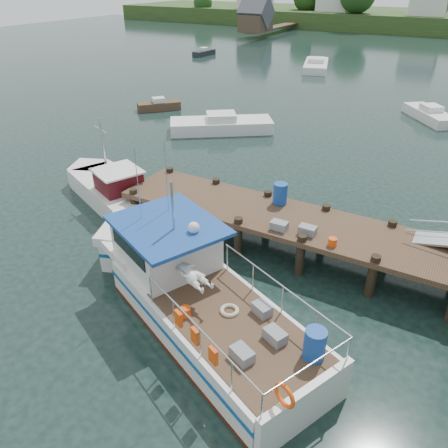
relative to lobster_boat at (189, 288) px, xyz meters
The scene contains 8 objects.
ground_plane 5.02m from the lobster_boat, 86.52° to the left, with size 160.00×160.00×0.00m, color black.
lobster_boat is the anchor object (origin of this frame).
work_boat 8.77m from the lobster_boat, 147.88° to the left, with size 7.26×4.56×3.92m.
moored_rowboat 24.00m from the lobster_boat, 129.47° to the left, with size 3.02×3.22×0.96m.
moored_a 18.27m from the lobster_boat, 116.93° to the left, with size 6.93×5.86×1.26m.
moored_b 26.47m from the lobster_boat, 82.01° to the left, with size 4.37×4.93×1.09m.
moored_d 41.82m from the lobster_boat, 104.00° to the left, with size 4.43×7.64×1.23m.
moored_e 49.66m from the lobster_boat, 121.52° to the left, with size 1.45×3.65×0.99m.
Camera 1 is at (6.00, -13.74, 9.46)m, focal length 35.00 mm.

